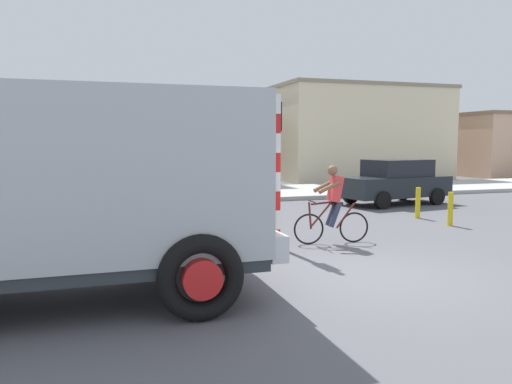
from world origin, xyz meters
The scene contains 11 objects.
ground_plane centered at (0.00, 0.00, 0.00)m, with size 120.00×120.00×0.00m, color #56565B.
sidewalk_far centered at (0.00, 12.76, 0.08)m, with size 80.00×5.00×0.16m, color #ADADA8.
truck_foreground centered at (-4.69, 0.06, 1.67)m, with size 5.43×2.88×2.90m.
cyclist centered at (0.60, 2.57, 0.86)m, with size 1.73×0.51×1.72m.
traffic_light_pole centered at (-0.70, 2.60, 2.07)m, with size 0.24×0.43×3.20m.
car_red_near centered at (5.88, 8.14, 0.82)m, with size 4.22×2.34×1.60m.
bollard_near centered at (4.66, 3.71, 0.45)m, with size 0.14×0.14×0.90m, color gold.
bollard_far centered at (4.66, 5.11, 0.45)m, with size 0.14×0.14×0.90m, color gold.
building_mid_block centered at (-0.48, 19.09, 2.07)m, with size 8.86×6.16×4.14m.
building_corner_right centered at (10.76, 19.57, 2.75)m, with size 10.17×5.90×5.49m.
building_set_back centered at (22.11, 20.47, 2.05)m, with size 7.91×7.78×4.10m.
Camera 1 is at (-4.35, -7.15, 2.22)m, focal length 34.94 mm.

